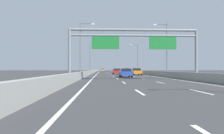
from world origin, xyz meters
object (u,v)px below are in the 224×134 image
streetlamp_right_far (137,56)px  yellow_car (103,70)px  green_car (126,71)px  streetlamp_left_mid (82,46)px  blue_car (126,73)px  streetlamp_right_mid (166,46)px  red_car (117,71)px  sign_gantry (134,41)px  streetlamp_left_far (91,56)px  orange_car (136,72)px

streetlamp_right_far → yellow_car: 65.69m
yellow_car → green_car: green_car is taller
streetlamp_left_mid → blue_car: 9.25m
streetlamp_left_mid → streetlamp_right_mid: bearing=0.0°
streetlamp_right_mid → red_car: 20.31m
red_car → green_car: bearing=70.3°
yellow_car → red_car: (3.26, -78.49, 0.00)m
sign_gantry → streetlamp_right_mid: size_ratio=1.70×
streetlamp_left_mid → streetlamp_left_far: (0.00, 32.11, 0.00)m
blue_car → red_car: (-0.07, 21.24, 0.03)m
streetlamp_right_mid → streetlamp_left_far: same height
sign_gantry → red_car: size_ratio=3.49×
sign_gantry → streetlamp_right_far: bearing=80.4°
streetlamp_left_far → orange_car: (11.18, -22.24, -4.63)m
streetlamp_right_far → blue_car: 36.21m
sign_gantry → streetlamp_left_mid: streetlamp_left_mid is taller
sign_gantry → green_car: (3.51, 40.21, -4.02)m
streetlamp_left_far → red_car: streetlamp_left_far is taller
streetlamp_right_far → orange_car: streetlamp_right_far is taller
streetlamp_right_mid → streetlamp_left_far: (-14.93, 32.11, 0.00)m
streetlamp_left_mid → streetlamp_right_mid: (14.93, 0.00, 0.00)m
red_car → orange_car: orange_car is taller
streetlamp_right_far → red_car: 16.48m
sign_gantry → streetlamp_left_mid: size_ratio=1.70×
streetlamp_left_mid → yellow_car: bearing=87.6°
streetlamp_left_far → blue_car: streetlamp_left_far is taller
streetlamp_left_far → yellow_car: (4.06, 64.62, -4.64)m
sign_gantry → orange_car: bearing=80.3°
streetlamp_right_mid → streetlamp_left_far: 35.41m
streetlamp_left_far → orange_car: streetlamp_left_far is taller
blue_car → streetlamp_left_mid: bearing=158.0°
red_car → yellow_car: bearing=92.4°
streetlamp_left_mid → yellow_car: 96.93m
sign_gantry → blue_car: sign_gantry is taller
streetlamp_left_far → green_car: (10.99, -3.60, -4.60)m
streetlamp_right_mid → streetlamp_right_far: same height
streetlamp_right_far → blue_car: size_ratio=2.12×
streetlamp_right_mid → green_car: 29.15m
sign_gantry → streetlamp_left_far: (-7.48, 43.82, 0.59)m
streetlamp_left_far → yellow_car: 64.92m
red_car → orange_car: 9.22m
streetlamp_left_far → streetlamp_left_mid: bearing=-90.0°
streetlamp_left_far → blue_car: size_ratio=2.12×
streetlamp_right_mid → blue_car: size_ratio=2.12×
orange_car → yellow_car: bearing=94.7°
streetlamp_left_mid → green_car: 30.90m
sign_gantry → streetlamp_right_far: (7.45, 43.82, 0.59)m
blue_car → red_car: red_car is taller
streetlamp_left_far → red_car: 16.35m
sign_gantry → orange_car: size_ratio=3.52×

